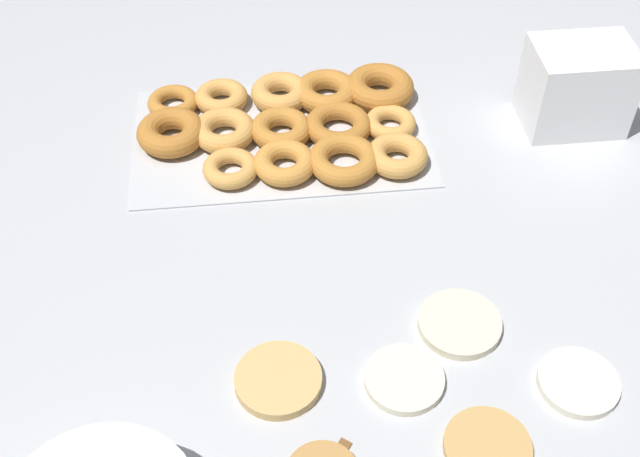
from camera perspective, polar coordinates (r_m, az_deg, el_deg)
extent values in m
plane|color=#B2B5BA|center=(1.03, 2.64, -6.14)|extent=(3.00, 3.00, 0.00)
cylinder|color=beige|center=(0.97, 6.00, -10.62)|extent=(0.10, 0.10, 0.01)
cylinder|color=silver|center=(1.01, 17.89, -10.38)|extent=(0.10, 0.10, 0.01)
cylinder|color=tan|center=(0.97, -2.98, -10.70)|extent=(0.10, 0.10, 0.01)
cylinder|color=tan|center=(0.94, 11.83, -14.96)|extent=(0.10, 0.10, 0.01)
cylinder|color=beige|center=(1.03, 9.89, -6.70)|extent=(0.10, 0.10, 0.01)
cube|color=silver|center=(1.28, -2.75, 6.56)|extent=(0.46, 0.29, 0.01)
torus|color=#AD6B28|center=(1.34, 4.25, 9.96)|extent=(0.11, 0.11, 0.04)
torus|color=#B7752D|center=(1.34, 0.46, 9.70)|extent=(0.11, 0.11, 0.03)
torus|color=#D19347|center=(1.34, -2.83, 9.61)|extent=(0.10, 0.10, 0.03)
torus|color=#D19347|center=(1.34, -7.03, 9.24)|extent=(0.09, 0.09, 0.03)
torus|color=#B7752D|center=(1.34, -10.42, 8.81)|extent=(0.08, 0.08, 0.02)
torus|color=#D19347|center=(1.28, 5.02, 7.47)|extent=(0.08, 0.08, 0.02)
torus|color=#AD6B28|center=(1.27, 1.30, 7.33)|extent=(0.11, 0.11, 0.03)
torus|color=#B7752D|center=(1.26, -2.79, 7.07)|extent=(0.10, 0.10, 0.03)
torus|color=#D19347|center=(1.27, -6.84, 6.94)|extent=(0.10, 0.10, 0.03)
torus|color=#AD6B28|center=(1.27, -10.54, 6.74)|extent=(0.11, 0.11, 0.04)
torus|color=#D19347|center=(1.22, 5.51, 5.20)|extent=(0.09, 0.09, 0.03)
torus|color=#B7752D|center=(1.21, 1.71, 4.90)|extent=(0.11, 0.11, 0.03)
torus|color=#C68438|center=(1.20, -2.53, 4.68)|extent=(0.09, 0.09, 0.03)
torus|color=#D19347|center=(1.20, -6.38, 4.28)|extent=(0.08, 0.08, 0.02)
cube|color=white|center=(1.37, 17.28, 7.70)|extent=(0.15, 0.11, 0.02)
cube|color=white|center=(1.35, 17.49, 8.45)|extent=(0.15, 0.11, 0.02)
cube|color=white|center=(1.34, 17.70, 9.21)|extent=(0.15, 0.11, 0.02)
cube|color=white|center=(1.33, 17.92, 9.99)|extent=(0.15, 0.11, 0.02)
cube|color=white|center=(1.31, 18.14, 10.78)|extent=(0.15, 0.11, 0.02)
cube|color=white|center=(1.30, 18.36, 11.59)|extent=(0.15, 0.11, 0.02)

